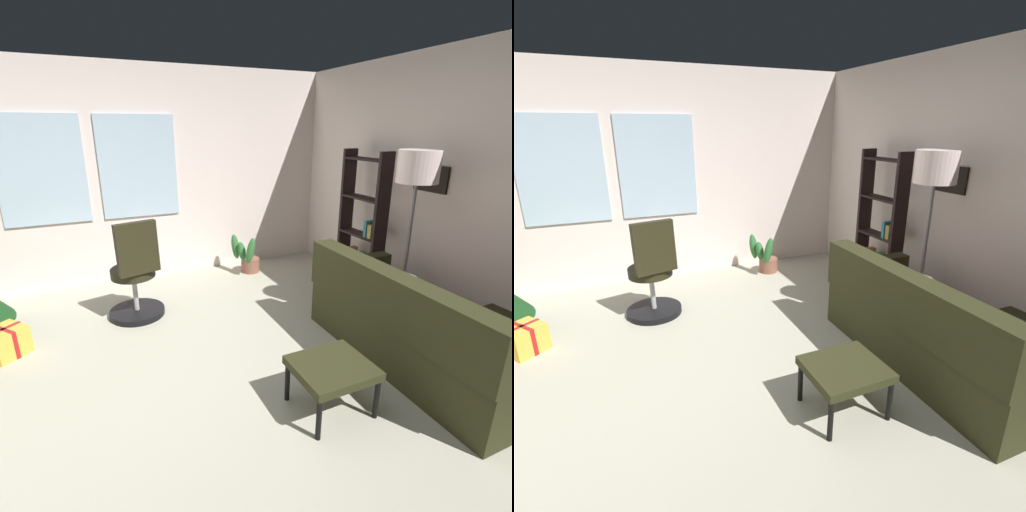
# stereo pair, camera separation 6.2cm
# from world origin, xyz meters

# --- Properties ---
(ground_plane) EXTENTS (5.18, 5.12, 0.10)m
(ground_plane) POSITION_xyz_m (0.00, 0.00, -0.05)
(ground_plane) COLOR #AEAC98
(wall_back_with_windows) EXTENTS (5.18, 0.12, 2.58)m
(wall_back_with_windows) POSITION_xyz_m (-0.02, 2.61, 1.30)
(wall_back_with_windows) COLOR silver
(wall_back_with_windows) RESTS_ON ground_plane
(wall_right_with_frames) EXTENTS (0.12, 5.12, 2.58)m
(wall_right_with_frames) POSITION_xyz_m (2.64, -0.00, 1.29)
(wall_right_with_frames) COLOR silver
(wall_right_with_frames) RESTS_ON ground_plane
(couch) EXTENTS (1.62, 1.94, 0.84)m
(couch) POSITION_xyz_m (1.99, -0.42, 0.29)
(couch) COLOR #2C2D17
(couch) RESTS_ON ground_plane
(footstool) EXTENTS (0.52, 0.47, 0.36)m
(footstool) POSITION_xyz_m (0.85, -0.51, 0.31)
(footstool) COLOR #2C2D17
(footstool) RESTS_ON ground_plane
(gift_box_gold) EXTENTS (0.40, 0.40, 0.25)m
(gift_box_gold) POSITION_xyz_m (-1.30, 1.20, 0.12)
(gift_box_gold) COLOR gold
(gift_box_gold) RESTS_ON ground_plane
(office_chair) EXTENTS (0.56, 0.56, 1.04)m
(office_chair) POSITION_xyz_m (-0.16, 1.44, 0.41)
(office_chair) COLOR black
(office_chair) RESTS_ON ground_plane
(bookshelf) EXTENTS (0.18, 0.64, 1.64)m
(bookshelf) POSITION_xyz_m (2.38, 1.10, 0.72)
(bookshelf) COLOR black
(bookshelf) RESTS_ON ground_plane
(floor_lamp) EXTENTS (0.36, 0.36, 1.70)m
(floor_lamp) POSITION_xyz_m (2.14, 0.17, 1.44)
(floor_lamp) COLOR slate
(floor_lamp) RESTS_ON ground_plane
(potted_plant) EXTENTS (0.38, 0.44, 0.54)m
(potted_plant) POSITION_xyz_m (1.36, 2.14, 0.21)
(potted_plant) COLOR brown
(potted_plant) RESTS_ON ground_plane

